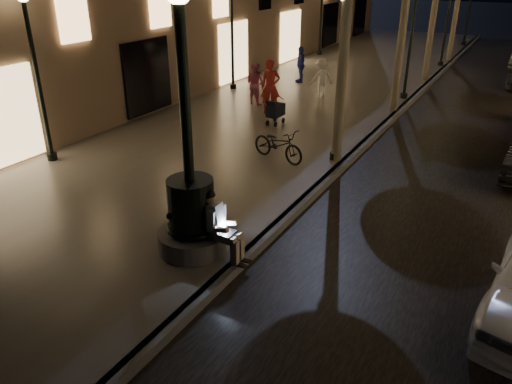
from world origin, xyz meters
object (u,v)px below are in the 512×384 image
Objects in this scene: fountain_lamppost at (191,203)px; lamp_left_c at (322,1)px; seated_man_laptop at (218,223)px; lamp_curb_b at (413,22)px; pedestrian_white at (322,78)px; pedestrian_pink at (255,83)px; pedestrian_blue at (301,64)px; lamp_left_a at (33,52)px; stroller at (275,110)px; lamp_curb_a at (342,52)px; lamp_curb_c at (449,6)px; lamp_left_b at (232,17)px; pedestrian_red at (271,87)px; bicycle at (278,144)px.

lamp_left_c is at bearing 106.22° from fountain_lamppost.
lamp_curb_b reaches higher than seated_man_laptop.
fountain_lamppost is at bearing 52.11° from pedestrian_white.
pedestrian_pink is 4.40m from pedestrian_blue.
lamp_curb_b is at bearing 89.64° from seated_man_laptop.
stroller is (4.07, 6.16, -2.54)m from lamp_left_a.
pedestrian_pink is at bearing 139.76° from lamp_curb_a.
seated_man_laptop is 7.65m from lamp_left_a.
lamp_curb_a and lamp_curb_c have the same top height.
lamp_left_b is (-7.10, -10.00, 0.00)m from lamp_curb_c.
fountain_lamppost is 8.50m from stroller.
fountain_lamppost is 7.00m from lamp_left_a.
pedestrian_red reaches higher than pedestrian_blue.
fountain_lamppost is 1.08× the size of lamp_left_a.
lamp_curb_c is 17.09m from bicycle.
pedestrian_white is at bearing 27.72° from bicycle.
lamp_left_b is 10.00m from lamp_left_c.
lamp_curb_a is at bearing -44.26° from bicycle.
pedestrian_white is at bearing 45.39° from pedestrian_red.
lamp_curb_b is 10.70m from lamp_left_c.
lamp_curb_c is 4.85× the size of stroller.
pedestrian_red is (-3.85, 3.36, -2.05)m from lamp_curb_a.
pedestrian_white is 7.47m from bicycle.
lamp_left_c is (-6.40, 22.00, 2.02)m from fountain_lamppost.
seated_man_laptop is at bearing -150.86° from bicycle.
pedestrian_blue is at bearing 51.32° from lamp_left_b.
pedestrian_white is (-3.07, 6.43, -2.23)m from lamp_curb_a.
fountain_lamppost is at bearing -71.42° from stroller.
pedestrian_blue is at bearing 72.07° from pedestrian_red.
pedestrian_pink reaches higher than bicycle.
pedestrian_white is (4.03, 10.43, -2.23)m from lamp_left_a.
lamp_left_a and lamp_left_b have the same top height.
lamp_curb_a is 2.93× the size of pedestrian_blue.
pedestrian_white is (1.90, 2.22, -0.01)m from pedestrian_pink.
fountain_lamppost reaches higher than lamp_left_a.
pedestrian_pink reaches higher than stroller.
lamp_left_c is (-7.10, 0.00, 0.00)m from lamp_curb_c.
pedestrian_red reaches higher than bicycle.
lamp_left_b reaches higher than pedestrian_red.
lamp_curb_b is 13.94m from lamp_left_a.
lamp_curb_c is at bearing 90.00° from lamp_curb_b.
fountain_lamppost is 5.23m from bicycle.
lamp_left_c reaches higher than bicycle.
stroller is at bearing -102.34° from lamp_curb_c.
lamp_curb_b reaches higher than pedestrian_pink.
lamp_left_a and lamp_left_c have the same top height.
lamp_left_b is at bearing -42.66° from pedestrian_white.
pedestrian_pink is 6.20m from bicycle.
pedestrian_pink is (-4.27, 10.21, -0.20)m from fountain_lamppost.
lamp_curb_c reaches higher than stroller.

